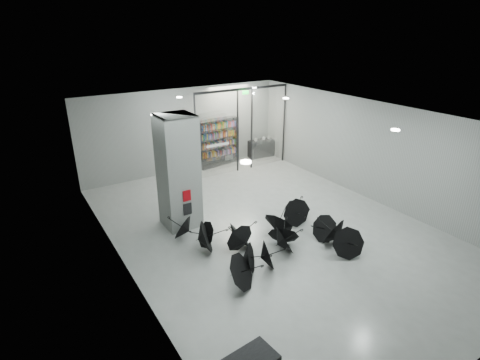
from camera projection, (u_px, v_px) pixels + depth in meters
room at (272, 152)px, 12.40m from camera, size 14.00×14.02×4.01m
column at (178, 172)px, 13.05m from camera, size 1.20×1.20×4.00m
fire_cabinet at (187, 196)px, 12.81m from camera, size 0.28×0.04×0.38m
info_panel at (188, 209)px, 13.00m from camera, size 0.30×0.03×0.42m
exit_sign at (245, 92)px, 17.36m from camera, size 0.30×0.06×0.15m
glass_partition at (243, 127)px, 18.14m from camera, size 5.06×0.08×4.00m
bookshelf at (218, 142)px, 19.15m from camera, size 2.21×0.72×2.39m
shop_counter at (262, 148)px, 20.71m from camera, size 1.58×0.76×0.92m
umbrella_cluster at (268, 240)px, 12.14m from camera, size 5.32×4.86×1.30m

